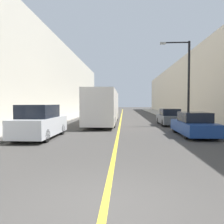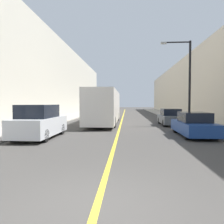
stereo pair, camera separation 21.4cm
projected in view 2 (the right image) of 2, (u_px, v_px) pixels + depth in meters
ground_plane at (96, 207)px, 4.26m from camera, size 200.00×200.00×0.00m
sidewalk_left at (76, 115)px, 34.67m from camera, size 3.41×72.00×0.13m
sidewalk_right at (172, 116)px, 33.65m from camera, size 3.41×72.00×0.13m
building_row_left at (53, 79)px, 34.68m from camera, size 4.00×72.00×11.58m
building_row_right at (197, 87)px, 33.21m from camera, size 4.00×72.00×9.00m
road_center_line at (123, 116)px, 34.16m from camera, size 0.16×72.00×0.01m
bus at (105, 106)px, 21.57m from camera, size 2.47×12.05×3.19m
parked_suv_left at (40, 123)px, 12.69m from camera, size 1.91×4.61×1.94m
car_right_near at (193, 125)px, 13.45m from camera, size 1.79×4.60×1.47m
car_right_mid at (170, 118)px, 20.00m from camera, size 1.75×4.35×1.51m
street_lamp_right at (187, 77)px, 19.14m from camera, size 2.64×0.24×7.33m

